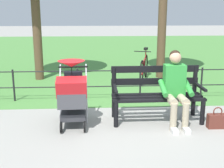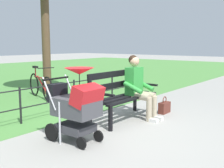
% 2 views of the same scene
% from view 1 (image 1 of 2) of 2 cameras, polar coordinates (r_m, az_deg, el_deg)
% --- Properties ---
extents(ground_plane, '(60.00, 60.00, 0.00)m').
position_cam_1_polar(ground_plane, '(5.34, 0.17, -7.33)').
color(ground_plane, '#9E9B93').
extents(grass_lawn, '(40.00, 16.00, 0.01)m').
position_cam_1_polar(grass_lawn, '(13.90, -2.00, 6.17)').
color(grass_lawn, '#518E42').
rests_on(grass_lawn, ground).
extents(park_bench, '(1.61, 0.62, 0.96)m').
position_cam_1_polar(park_bench, '(5.38, 8.50, -1.40)').
color(park_bench, black).
rests_on(park_bench, ground).
extents(person_on_bench, '(0.53, 0.74, 1.28)m').
position_cam_1_polar(person_on_bench, '(5.20, 12.09, -0.40)').
color(person_on_bench, tan).
rests_on(person_on_bench, ground).
extents(stroller, '(0.52, 0.90, 1.15)m').
position_cam_1_polar(stroller, '(5.03, -7.54, -1.67)').
color(stroller, black).
rests_on(stroller, ground).
extents(handbag, '(0.32, 0.14, 0.37)m').
position_cam_1_polar(handbag, '(5.36, 19.44, -6.64)').
color(handbag, brown).
rests_on(handbag, ground).
extents(park_fence, '(6.92, 0.04, 0.70)m').
position_cam_1_polar(park_fence, '(6.52, -0.55, 0.55)').
color(park_fence, black).
rests_on(park_fence, ground).
extents(bicycle, '(0.58, 1.61, 0.89)m').
position_cam_1_polar(bicycle, '(8.33, 6.14, 3.12)').
color(bicycle, black).
rests_on(bicycle, ground).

